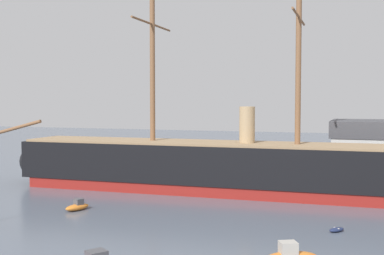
{
  "coord_description": "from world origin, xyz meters",
  "views": [
    {
      "loc": [
        22.44,
        -18.05,
        13.9
      ],
      "look_at": [
        2.69,
        39.18,
        10.59
      ],
      "focal_mm": 47.53,
      "sensor_mm": 36.0,
      "label": 1
    }
  ],
  "objects_px": {
    "motorboat_alongside_bow": "(77,206)",
    "motorboat_far_left": "(62,176)",
    "dinghy_alongside_stern": "(337,230)",
    "tall_ship": "(222,167)",
    "dinghy_distant_centre": "(253,181)"
  },
  "relations": [
    {
      "from": "motorboat_far_left",
      "to": "dinghy_alongside_stern",
      "type": "bearing_deg",
      "value": -23.46
    },
    {
      "from": "motorboat_far_left",
      "to": "tall_ship",
      "type": "bearing_deg",
      "value": -4.87
    },
    {
      "from": "dinghy_distant_centre",
      "to": "motorboat_alongside_bow",
      "type": "bearing_deg",
      "value": -119.53
    },
    {
      "from": "tall_ship",
      "to": "motorboat_alongside_bow",
      "type": "relative_size",
      "value": 20.74
    },
    {
      "from": "motorboat_alongside_bow",
      "to": "motorboat_far_left",
      "type": "bearing_deg",
      "value": 127.5
    },
    {
      "from": "dinghy_alongside_stern",
      "to": "motorboat_alongside_bow",
      "type": "bearing_deg",
      "value": 179.58
    },
    {
      "from": "tall_ship",
      "to": "dinghy_alongside_stern",
      "type": "xyz_separation_m",
      "value": [
        17.57,
        -17.86,
        -3.7
      ]
    },
    {
      "from": "dinghy_alongside_stern",
      "to": "motorboat_far_left",
      "type": "relative_size",
      "value": 0.46
    },
    {
      "from": "motorboat_alongside_bow",
      "to": "motorboat_far_left",
      "type": "distance_m",
      "value": 25.37
    },
    {
      "from": "tall_ship",
      "to": "motorboat_alongside_bow",
      "type": "height_order",
      "value": "tall_ship"
    },
    {
      "from": "motorboat_alongside_bow",
      "to": "dinghy_distant_centre",
      "type": "height_order",
      "value": "motorboat_alongside_bow"
    },
    {
      "from": "motorboat_alongside_bow",
      "to": "tall_ship",
      "type": "bearing_deg",
      "value": 51.76
    },
    {
      "from": "tall_ship",
      "to": "dinghy_distant_centre",
      "type": "xyz_separation_m",
      "value": [
        2.31,
        10.98,
        -3.68
      ]
    },
    {
      "from": "tall_ship",
      "to": "dinghy_distant_centre",
      "type": "bearing_deg",
      "value": 78.1
    },
    {
      "from": "tall_ship",
      "to": "dinghy_distant_centre",
      "type": "relative_size",
      "value": 33.79
    }
  ]
}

